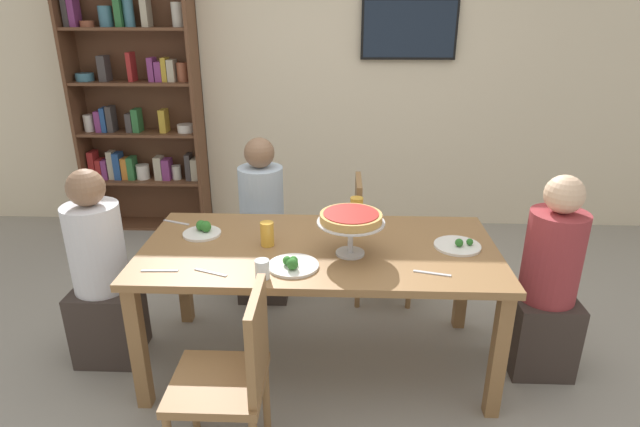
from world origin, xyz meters
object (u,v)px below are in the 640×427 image
Objects in this scene: salad_plate_spare at (458,245)px; deep_dish_pizza_stand at (351,220)px; bookshelf at (138,107)px; cutlery_knife_near at (176,222)px; diner_head_east at (547,291)px; diner_far_left at (263,231)px; cutlery_knife_far at (432,273)px; dining_table at (319,260)px; cutlery_fork_far at (211,272)px; beer_glass_amber_tall at (267,234)px; television at (409,29)px; diner_head_west at (102,281)px; cutlery_fork_near at (160,271)px; salad_plate_near_diner at (203,230)px; chair_far_right at (373,233)px; salad_plate_far_diner at (293,265)px; chair_near_left at (233,373)px; water_glass_clear_near at (262,269)px; beer_glass_amber_short at (356,211)px.

deep_dish_pizza_stand is at bearing -169.76° from salad_plate_spare.
cutlery_knife_near is (0.83, -1.72, -0.37)m from bookshelf.
diner_head_east is 1.17m from deep_dish_pizza_stand.
diner_far_left is 6.39× the size of cutlery_knife_far.
cutlery_fork_far is at bearing -148.20° from dining_table.
deep_dish_pizza_stand is 1.11m from cutlery_knife_near.
bookshelf reaches higher than beer_glass_amber_tall.
cutlery_knife_far is at bearing 23.18° from cutlery_fork_far.
television is at bearing -109.30° from cutlery_knife_near.
cutlery_knife_far is (1.79, -0.30, 0.25)m from diner_head_west.
salad_plate_spare is 1.30m from cutlery_fork_far.
bookshelf is at bearing -43.41° from cutlery_knife_near.
diner_head_west is 3.32× the size of deep_dish_pizza_stand.
salad_plate_spare is (0.07, -2.09, -1.01)m from television.
deep_dish_pizza_stand reaches higher than beer_glass_amber_tall.
cutlery_fork_near is 1.32m from cutlery_knife_far.
bookshelf reaches higher than salad_plate_near_diner.
salad_plate_far_diner is (-0.46, -1.02, 0.27)m from chair_far_right.
diner_head_west and diner_far_left have the same top height.
salad_plate_near_diner reaches higher than cutlery_knife_far.
cutlery_knife_near is at bearing 161.17° from dining_table.
diner_head_west is 6.39× the size of cutlery_knife_far.
diner_far_left is 1.32× the size of chair_far_right.
beer_glass_amber_tall is at bearing 121.86° from salad_plate_far_diner.
diner_far_left is 0.83m from beer_glass_amber_tall.
diner_far_left reaches higher than cutlery_knife_near.
diner_head_east is 1.00× the size of diner_far_left.
chair_near_left is 9.31× the size of water_glass_clear_near.
salad_plate_near_diner is 0.41m from beer_glass_amber_tall.
deep_dish_pizza_stand is at bearing -48.54° from bookshelf.
cutlery_knife_near is (-1.21, -0.48, 0.26)m from chair_far_right.
beer_glass_amber_short reaches higher than dining_table.
cutlery_knife_far is (-0.19, -0.30, -0.01)m from salad_plate_spare.
cutlery_fork_near is at bearing -102.39° from salad_plate_near_diner.
diner_head_west is at bearing 175.75° from deep_dish_pizza_stand.
beer_glass_amber_short is (-0.46, -1.80, -0.94)m from television.
cutlery_knife_near and cutlery_knife_far have the same top height.
cutlery_knife_near is (-1.03, 0.38, -0.19)m from deep_dish_pizza_stand.
cutlery_knife_near is at bearing 142.77° from salad_plate_near_diner.
diner_head_west is 6.83× the size of beer_glass_amber_short.
diner_head_west reaches higher than cutlery_fork_near.
cutlery_fork_far is (-1.25, -0.34, -0.01)m from salad_plate_spare.
salad_plate_far_diner is at bearing -13.56° from diner_head_west.
salad_plate_near_diner is 2.28× the size of water_glass_clear_near.
cutlery_fork_near is 0.25m from cutlery_fork_far.
beer_glass_amber_tall reaches higher than salad_plate_spare.
cutlery_fork_near is at bearing -167.68° from salad_plate_spare.
beer_glass_amber_short is (1.44, 0.29, 0.33)m from diner_head_west.
diner_far_left is at bearing -44.80° from bookshelf.
water_glass_clear_near is 0.89m from cutlery_knife_near.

